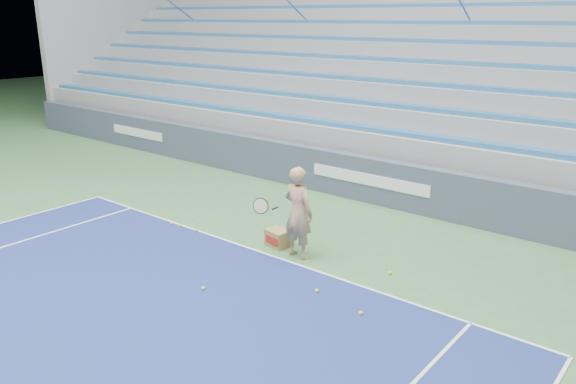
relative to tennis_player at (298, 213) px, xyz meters
name	(u,v)px	position (x,y,z in m)	size (l,w,h in m)	color
sponsor_barrier	(372,180)	(-0.63, 3.69, -0.33)	(30.00, 0.32, 1.10)	#3A4359
bleachers	(471,83)	(-0.63, 9.41, 1.48)	(31.00, 9.15, 7.30)	gray
tennis_player	(298,213)	(0.00, 0.00, 0.00)	(0.94, 0.85, 1.75)	tan
ball_box	(278,238)	(-0.62, 0.14, -0.71)	(0.50, 0.41, 0.33)	olive
tennis_ball_0	(203,288)	(-0.37, -2.06, -0.84)	(0.07, 0.07, 0.07)	#CAEB30
tennis_ball_1	(180,226)	(-2.92, -0.39, -0.84)	(0.07, 0.07, 0.07)	#CAEB30
tennis_ball_2	(172,223)	(-3.16, -0.41, -0.84)	(0.07, 0.07, 0.07)	#CAEB30
tennis_ball_3	(361,313)	(2.09, -1.12, -0.84)	(0.07, 0.07, 0.07)	#CAEB30
tennis_ball_4	(196,230)	(-2.43, -0.36, -0.84)	(0.07, 0.07, 0.07)	#CAEB30
tennis_ball_5	(390,273)	(1.74, 0.40, -0.84)	(0.07, 0.07, 0.07)	#CAEB30
tennis_ball_6	(317,291)	(1.15, -0.95, -0.84)	(0.07, 0.07, 0.07)	#CAEB30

